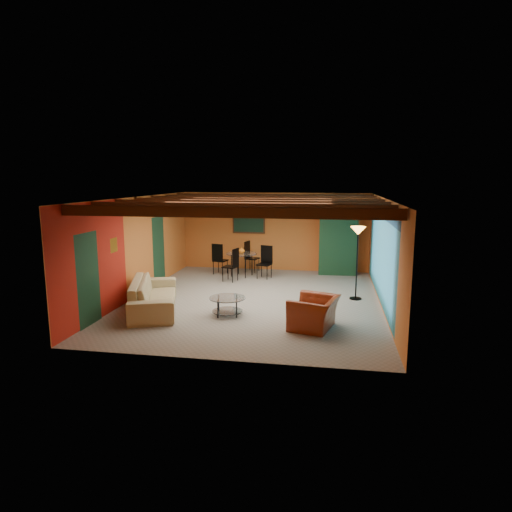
% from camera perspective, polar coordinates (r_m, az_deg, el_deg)
% --- Properties ---
extents(room, '(6.52, 8.01, 2.71)m').
position_cam_1_polar(room, '(11.52, -0.07, 5.86)').
color(room, gray).
rests_on(room, ground).
extents(sofa, '(1.81, 2.80, 0.76)m').
position_cam_1_polar(sofa, '(11.11, -13.04, -4.91)').
color(sofa, tan).
rests_on(sofa, ground).
extents(armchair, '(1.16, 1.25, 0.69)m').
position_cam_1_polar(armchair, '(9.65, 7.49, -7.27)').
color(armchair, maroon).
rests_on(armchair, ground).
extents(coffee_table, '(1.01, 1.01, 0.44)m').
position_cam_1_polar(coffee_table, '(10.51, -3.71, -6.46)').
color(coffee_table, white).
rests_on(coffee_table, ground).
extents(dining_table, '(2.50, 2.50, 1.06)m').
position_cam_1_polar(dining_table, '(14.52, -1.85, -0.56)').
color(dining_table, white).
rests_on(dining_table, ground).
extents(armoire, '(1.24, 0.67, 2.12)m').
position_cam_1_polar(armoire, '(15.07, 10.55, 1.71)').
color(armoire, maroon).
rests_on(armoire, ground).
extents(floor_lamp, '(0.49, 0.49, 1.96)m').
position_cam_1_polar(floor_lamp, '(11.97, 12.88, -0.90)').
color(floor_lamp, black).
rests_on(floor_lamp, ground).
extents(ceiling_fan, '(1.50, 1.50, 0.44)m').
position_cam_1_polar(ceiling_fan, '(11.41, -0.17, 5.82)').
color(ceiling_fan, '#472614').
rests_on(ceiling_fan, ceiling).
extents(painting, '(1.05, 0.03, 0.65)m').
position_cam_1_polar(painting, '(15.51, -0.94, 4.31)').
color(painting, black).
rests_on(painting, wall_back).
extents(potted_plant, '(0.52, 0.48, 0.48)m').
position_cam_1_polar(potted_plant, '(14.94, 10.71, 6.65)').
color(potted_plant, '#26661E').
rests_on(potted_plant, armoire).
extents(vase, '(0.23, 0.23, 0.21)m').
position_cam_1_polar(vase, '(14.42, -1.86, 1.92)').
color(vase, orange).
rests_on(vase, dining_table).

